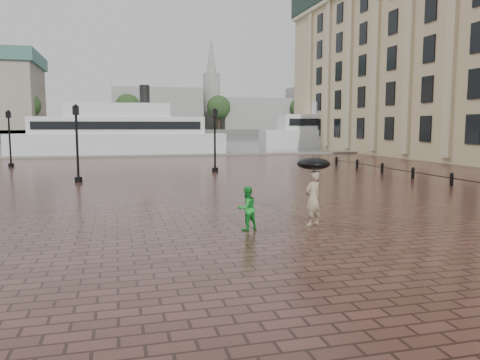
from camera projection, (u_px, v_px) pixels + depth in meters
The scene contains 13 objects.
ground at pixel (213, 206), 19.31m from camera, with size 300.00×300.00×0.00m, color #39201A.
harbour_water at pixel (134, 140), 107.68m from camera, with size 240.00×240.00×0.00m, color #4A535A.
quay_edge at pixel (154, 157), 50.04m from camera, with size 80.00×0.60×0.30m, color slate.
far_shore at pixel (127, 132), 172.88m from camera, with size 300.00×60.00×2.00m, color #4C4C47.
distant_skyline at pixel (259, 109), 174.47m from camera, with size 102.50×22.00×33.00m.
far_trees at pixel (128, 107), 150.77m from camera, with size 188.00×8.00×13.50m.
bollard_row at pixel (413, 172), 29.04m from camera, with size 0.22×21.22×0.73m.
street_lamps at pixel (98, 140), 32.50m from camera, with size 15.44×12.44×4.40m.
adult_pedestrian at pixel (313, 198), 15.40m from camera, with size 0.66×0.43×1.81m, color tan.
child_pedestrian at pixel (247, 208), 14.75m from camera, with size 0.67×0.52×1.39m, color green.
ferry_near at pixel (120, 133), 54.76m from camera, with size 24.86×8.39×8.00m.
ferry_far at pixel (354, 129), 69.78m from camera, with size 28.49×10.50×9.13m.
umbrella at pixel (314, 164), 15.27m from camera, with size 1.10×1.10×1.18m.
Camera 1 is at (-3.76, -18.71, 3.29)m, focal length 35.00 mm.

